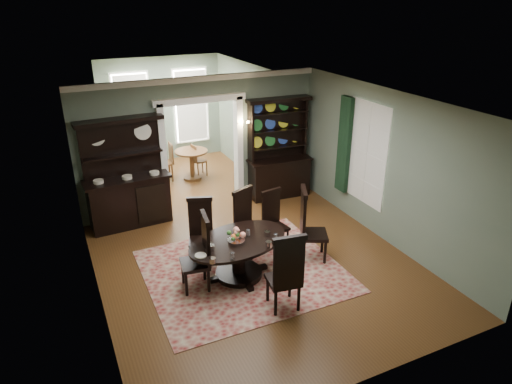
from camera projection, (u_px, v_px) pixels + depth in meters
room at (257, 187)px, 7.77m from camera, size 5.51×6.01×3.01m
parlor at (171, 117)px, 12.34m from camera, size 3.51×3.50×3.01m
doorway_trim at (201, 138)px, 10.20m from camera, size 2.08×0.25×2.57m
right_window at (356, 149)px, 9.54m from camera, size 0.15×1.47×2.12m
wall_sconce at (243, 123)px, 10.33m from camera, size 0.27×0.21×0.21m
rug at (243, 271)px, 8.23m from camera, size 3.40×3.01×0.01m
dining_table at (238, 251)px, 7.89m from camera, size 2.08×2.08×0.73m
centerpiece at (236, 239)px, 7.69m from camera, size 1.49×0.96×0.24m
chair_far_left at (201, 228)px, 8.37m from camera, size 0.58×0.56×1.23m
chair_far_mid at (246, 220)px, 8.60m from camera, size 0.62×0.60×1.30m
chair_far_right at (273, 217)px, 8.85m from camera, size 0.49×0.48×1.17m
chair_end_left at (201, 251)px, 7.52m from camera, size 0.54×0.56×1.34m
chair_end_right at (308, 223)px, 8.34m from camera, size 0.67×0.68×1.41m
chair_near at (286, 271)px, 6.93m from camera, size 0.57×0.55×1.38m
sideboard at (128, 189)px, 9.62m from camera, size 1.79×0.72×2.32m
welsh_dresser at (279, 162)px, 11.00m from camera, size 1.57×0.66×2.41m
parlor_table at (192, 161)px, 12.09m from camera, size 0.87×0.87×0.80m
parlor_chair_left at (167, 161)px, 12.00m from camera, size 0.43×0.43×1.02m
parlor_chair_right at (198, 159)px, 12.33m from camera, size 0.39×0.38×0.89m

